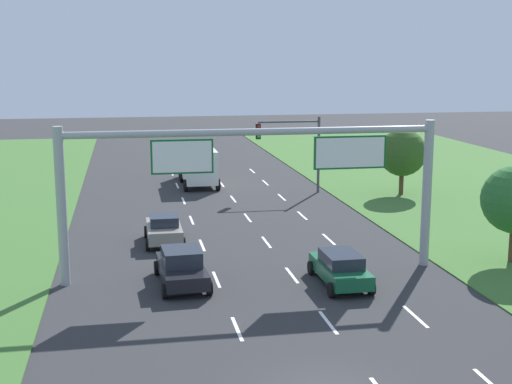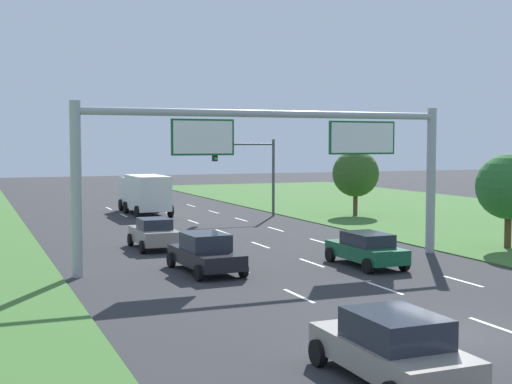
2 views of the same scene
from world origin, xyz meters
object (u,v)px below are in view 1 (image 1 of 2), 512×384
Objects in this scene: car_lead_silver at (182,267)px; sign_gantry at (258,170)px; car_near_red at (164,229)px; roadside_tree_far at (402,153)px; box_truck at (198,164)px; traffic_light_mast at (293,141)px; car_far_ahead at (340,268)px.

car_lead_silver is 5.51m from sign_gantry.
car_near_red is 8.52m from sign_gantry.
sign_gantry is 21.72m from roadside_tree_far.
traffic_light_mast is (6.43, -5.05, 2.25)m from box_truck.
car_lead_silver is at bearing -86.79° from car_near_red.
car_lead_silver reaches higher than car_near_red.
sign_gantry reaches higher than traffic_light_mast.
car_near_red is 0.23× the size of sign_gantry.
box_truck is at bearing 141.90° from traffic_light_mast.
car_near_red is at bearing 121.93° from sign_gantry.
box_truck is at bearing 90.76° from sign_gantry.
box_truck is at bearing 152.89° from roadside_tree_far.
car_near_red is 16.38m from traffic_light_mast.
sign_gantry reaches higher than roadside_tree_far.
roadside_tree_far is at bearing -26.94° from box_truck.
car_near_red is at bearing -149.39° from roadside_tree_far.
traffic_light_mast reaches higher than car_far_ahead.
roadside_tree_far is (17.63, 10.43, 2.32)m from car_near_red.
roadside_tree_far is at bearing -15.66° from traffic_light_mast.
box_truck is (-3.61, 26.10, 0.85)m from car_far_ahead.
box_truck is 24.16m from sign_gantry.
traffic_light_mast is at bearing 51.54° from car_near_red.
box_truck is at bearing 79.55° from car_lead_silver.
sign_gantry is (0.32, -23.93, 3.27)m from box_truck.
traffic_light_mast is at bearing 72.05° from sign_gantry.
traffic_light_mast is (6.12, 18.89, -1.03)m from sign_gantry.
car_far_ahead is 0.77× the size of traffic_light_mast.
box_truck is (3.63, 17.60, 0.84)m from car_near_red.
car_far_ahead is (7.24, -8.50, -0.01)m from car_near_red.
car_near_red is 0.53× the size of box_truck.
traffic_light_mast is at bearing 60.92° from car_lead_silver.
box_truck is at bearing 78.61° from car_near_red.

